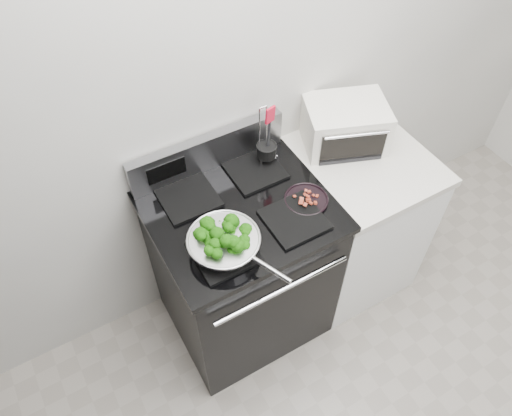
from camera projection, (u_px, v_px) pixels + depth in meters
back_wall at (261, 71)px, 2.15m from camera, size 4.00×0.02×2.70m
gas_range at (242, 267)px, 2.53m from camera, size 0.79×0.69×1.13m
counter at (351, 219)px, 2.76m from camera, size 0.62×0.68×0.92m
skillet at (224, 243)px, 1.99m from camera, size 0.30×0.45×0.06m
broccoli_pile at (224, 240)px, 1.98m from camera, size 0.23×0.23×0.08m
bacon_plate at (306, 198)px, 2.19m from camera, size 0.20×0.20×0.04m
utensil_holder at (266, 153)px, 2.31m from camera, size 0.11×0.11×0.33m
toaster_oven at (345, 125)px, 2.41m from camera, size 0.46×0.41×0.22m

